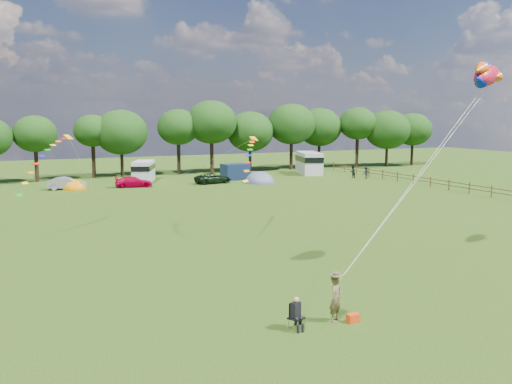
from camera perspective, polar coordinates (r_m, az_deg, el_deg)
name	(u,v)px	position (r m, az deg, el deg)	size (l,w,h in m)	color
ground_plane	(329,302)	(26.38, 7.28, -10.84)	(180.00, 180.00, 0.00)	black
tree_line	(149,129)	(78.47, -10.68, 6.21)	(102.98, 10.98, 10.27)	black
fence	(405,177)	(72.16, 14.69, 1.46)	(0.12, 33.12, 1.20)	#472D19
car_b	(67,183)	(67.02, -18.42, 0.83)	(1.48, 3.97, 1.40)	gray
car_c	(134,182)	(67.19, -12.15, 1.00)	(1.71, 4.06, 1.22)	#AE0027
car_d	(213,178)	(69.39, -4.31, 1.38)	(2.07, 4.57, 1.25)	black
campervan_c	(143,170)	(72.48, -11.19, 2.13)	(4.02, 5.68, 2.56)	silver
campervan_d	(309,162)	(80.57, 5.32, 2.99)	(4.25, 6.69, 3.04)	#B6B6B8
tent_orange	(75,189)	(67.08, -17.68, 0.29)	(2.83, 3.10, 2.21)	#CC7401
tent_greyblue	(260,183)	(69.80, 0.37, 0.94)	(3.72, 4.07, 2.76)	#4D566E
awning_navy	(235,172)	(73.27, -2.09, 2.04)	(3.20, 2.60, 2.00)	#101F36
kite_flyer	(336,299)	(23.81, 8.01, -10.51)	(0.70, 0.46, 1.91)	brown
camp_chair	(296,310)	(22.86, 3.97, -11.67)	(0.70, 0.73, 1.32)	#99999E
kite_bag	(353,318)	(24.05, 9.67, -12.32)	(0.49, 0.33, 0.35)	red
fish_kite	(485,75)	(33.99, 21.94, 10.76)	(3.30, 2.27, 1.75)	red
streamer_kite_b	(49,154)	(42.12, -19.99, 3.59)	(4.25, 4.66, 3.79)	#CFB309
streamer_kite_c	(251,151)	(39.80, -0.54, 4.15)	(3.10, 4.80, 2.77)	gold
walker_a	(353,172)	(75.97, 9.64, 2.02)	(0.82, 0.51, 1.69)	black
walker_b	(366,173)	(75.70, 10.96, 1.93)	(1.02, 0.47, 1.58)	black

